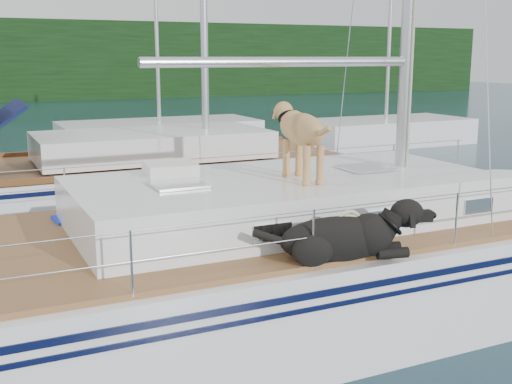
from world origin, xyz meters
TOP-DOWN VIEW (x-y plane):
  - ground at (0.00, 0.00)m, footprint 120.00×120.00m
  - main_sailboat at (0.10, -0.01)m, footprint 12.00×3.98m
  - neighbor_sailboat at (-0.19, 6.17)m, footprint 11.00×3.50m
  - bg_boat_center at (4.00, 16.00)m, footprint 7.20×3.00m
  - bg_boat_east at (12.00, 13.00)m, footprint 6.40×3.00m

SIDE VIEW (x-z plane):
  - ground at x=0.00m, z-range 0.00..0.00m
  - bg_boat_center at x=4.00m, z-range -5.37..6.28m
  - bg_boat_east at x=12.00m, z-range -5.37..6.28m
  - neighbor_sailboat at x=-0.19m, z-range -6.02..7.28m
  - main_sailboat at x=0.10m, z-range -6.33..7.68m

